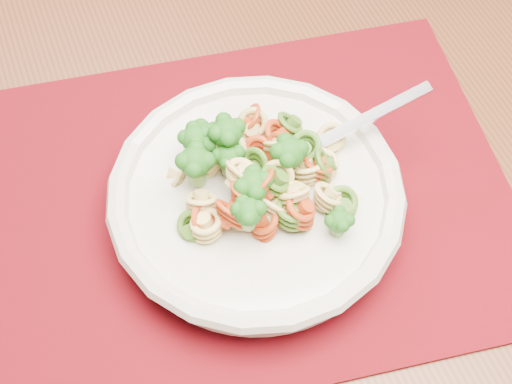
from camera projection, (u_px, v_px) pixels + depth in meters
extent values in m
cube|color=#472917|center=(233.00, 313.00, 1.38)|extent=(4.00, 4.00, 0.01)
cube|color=#562F18|center=(148.00, 127.00, 0.74)|extent=(1.41, 1.02, 0.04)
cube|color=#562F18|center=(416.00, 13.00, 1.34)|extent=(0.08, 0.08, 0.68)
cube|color=#610413|center=(254.00, 199.00, 0.67)|extent=(0.48, 0.37, 0.00)
cylinder|color=beige|center=(256.00, 212.00, 0.65)|extent=(0.11, 0.11, 0.01)
cylinder|color=beige|center=(256.00, 201.00, 0.63)|extent=(0.24, 0.24, 0.03)
torus|color=beige|center=(256.00, 192.00, 0.62)|extent=(0.26, 0.26, 0.02)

